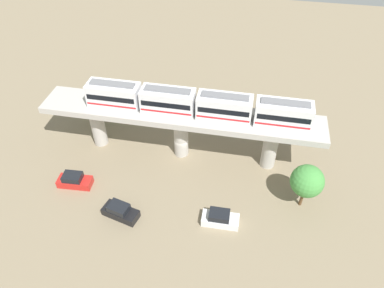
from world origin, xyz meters
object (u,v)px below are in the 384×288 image
(parked_car_black, at_px, (120,211))
(parked_car_white, at_px, (220,219))
(tree_near_viaduct, at_px, (102,97))
(train, at_px, (196,104))
(tree_mid_lot, at_px, (307,181))
(parked_car_red, at_px, (74,181))

(parked_car_black, bearing_deg, parked_car_white, -70.23)
(parked_car_white, distance_m, tree_near_viaduct, 25.45)
(train, height_order, tree_mid_lot, train)
(parked_car_white, height_order, tree_mid_lot, tree_mid_lot)
(train, bearing_deg, parked_car_black, 150.11)
(parked_car_black, relative_size, tree_near_viaduct, 0.78)
(parked_car_red, bearing_deg, parked_car_black, -119.09)
(train, relative_size, tree_mid_lot, 4.54)
(parked_car_black, xyz_separation_m, parked_car_red, (3.44, 7.20, 0.00))
(train, xyz_separation_m, parked_car_white, (-10.44, -4.75, -7.84))
(parked_car_red, xyz_separation_m, tree_near_viaduct, (13.58, 1.02, 3.26))
(parked_car_black, bearing_deg, tree_near_viaduct, 39.73)
(parked_car_white, bearing_deg, tree_near_viaduct, 50.00)
(parked_car_red, distance_m, tree_mid_lot, 27.96)
(parked_car_red, bearing_deg, train, -63.07)
(train, relative_size, parked_car_black, 6.09)
(parked_car_black, relative_size, tree_mid_lot, 0.75)
(parked_car_white, bearing_deg, tree_mid_lot, -65.20)
(parked_car_black, distance_m, parked_car_white, 11.48)
(parked_car_white, xyz_separation_m, parked_car_red, (2.28, 18.62, 0.00))
(parked_car_white, bearing_deg, train, 23.37)
(tree_near_viaduct, bearing_deg, train, -109.99)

